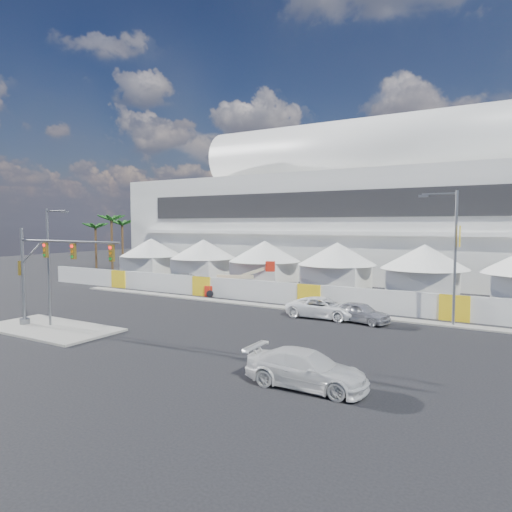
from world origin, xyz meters
The scene contains 15 objects.
ground centered at (0.00, 0.00, 0.00)m, with size 160.00×160.00×0.00m, color black.
median_island centered at (-6.00, -3.00, 0.07)m, with size 10.00×5.00×0.15m, color gray.
far_curb centered at (20.00, 12.50, 0.06)m, with size 80.00×1.20×0.12m, color gray.
stadium centered at (8.71, 41.50, 9.45)m, with size 80.00×24.80×21.98m.
tent_row centered at (0.50, 24.00, 3.15)m, with size 53.40×8.40×5.40m.
hoarding_fence centered at (6.00, 14.50, 1.00)m, with size 70.00×0.25×2.00m, color silver.
palm_cluster centered at (-33.46, 29.50, 6.88)m, with size 10.60×10.60×8.55m.
sedan_silver centered at (11.98, 10.29, 0.77)m, with size 4.51×1.81×1.54m, color silver.
pickup_curb centered at (8.93, 10.48, 0.80)m, with size 5.74×2.65×1.60m, color white.
pickup_near centered at (14.11, -4.18, 0.82)m, with size 5.68×2.31×1.65m, color silver.
lot_car_c centered at (-10.84, 18.35, 0.76)m, with size 5.22×2.12×1.51m, color silver.
traffic_mast centered at (-6.32, -3.24, 4.08)m, with size 10.21×0.68×6.96m.
streetlight_median centered at (-6.49, -2.47, 4.92)m, with size 2.30×0.23×8.32m.
streetlight_curb centered at (17.94, 12.50, 5.66)m, with size 2.89×0.65×9.75m.
boom_lift centered at (-3.36, 15.50, 0.97)m, with size 7.39×2.91×3.62m.
Camera 1 is at (22.43, -22.73, 7.36)m, focal length 32.00 mm.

